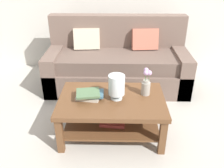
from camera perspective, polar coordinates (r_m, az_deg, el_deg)
name	(u,v)px	position (r m, az deg, el deg)	size (l,w,h in m)	color
ground_plane	(117,113)	(3.23, 1.28, -6.91)	(10.00, 10.00, 0.00)	#B7B2A8
couch	(117,64)	(3.78, 1.25, 4.84)	(2.13, 0.90, 1.06)	brown
coffee_table	(112,108)	(2.71, -0.06, -5.75)	(1.17, 0.77, 0.47)	brown
book_stack_main	(89,94)	(2.65, -5.46, -2.50)	(0.31, 0.27, 0.08)	beige
glass_hurricane_vase	(117,85)	(2.57, 1.10, -0.35)	(0.18, 0.18, 0.28)	silver
flower_pitcher	(146,84)	(2.69, 8.09, -0.03)	(0.11, 0.10, 0.32)	#9E998E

